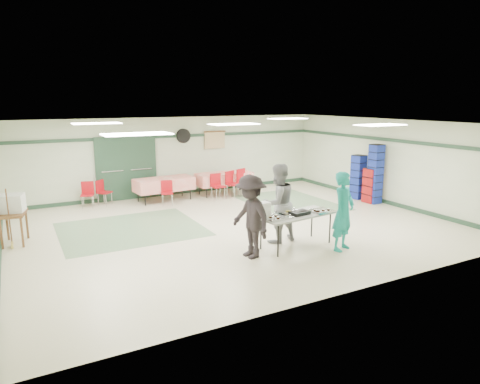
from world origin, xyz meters
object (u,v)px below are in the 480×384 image
dining_table_a (224,178)px  chair_d (167,190)px  chair_loose_b (88,192)px  broom (9,217)px  crate_stack_blue_b (375,174)px  printer_table (13,217)px  volunteer_dark (251,217)px  chair_c (243,179)px  chair_loose_a (102,190)px  chair_a (232,181)px  crate_stack_blue_a (358,177)px  office_printer (12,203)px  volunteer_teal (343,211)px  volunteer_grey (278,203)px  chair_b (217,184)px  dining_table_b (164,184)px  crate_stack_red (372,185)px  serving_table (297,216)px

dining_table_a → chair_d: chair_d is taller
chair_loose_b → broom: (-2.14, -3.04, 0.21)m
crate_stack_blue_b → printer_table: size_ratio=2.12×
volunteer_dark → broom: size_ratio=1.31×
chair_c → dining_table_a: bearing=106.7°
chair_loose_a → crate_stack_blue_b: crate_stack_blue_b is taller
volunteer_dark → chair_a: size_ratio=1.98×
printer_table → crate_stack_blue_a: bearing=9.2°
office_printer → printer_table: bearing=-75.6°
volunteer_teal → office_printer: 7.57m
chair_c → office_printer: office_printer is taller
volunteer_grey → chair_d: size_ratio=2.38×
chair_b → broom: size_ratio=0.63×
chair_d → broom: size_ratio=0.58×
chair_loose_a → printer_table: chair_loose_a is taller
chair_a → broom: 7.09m
dining_table_b → crate_stack_blue_b: bearing=-36.4°
dining_table_b → crate_stack_red: bearing=-35.6°
chair_a → chair_d: 2.32m
serving_table → chair_c: (1.44, 5.18, -0.14)m
dining_table_b → broom: broom is taller
serving_table → dining_table_a: 5.83m
volunteer_grey → office_printer: volunteer_grey is taller
dining_table_a → printer_table: size_ratio=2.17×
office_printer → serving_table: bearing=-15.9°
chair_d → chair_b: bearing=16.6°
crate_stack_red → crate_stack_blue_b: (0.00, -0.11, 0.39)m
serving_table → volunteer_teal: bearing=-48.4°
serving_table → crate_stack_red: size_ratio=1.68×
volunteer_grey → office_printer: (-5.47, 2.83, 0.02)m
dining_table_a → chair_a: size_ratio=2.18×
dining_table_b → serving_table: bearing=-83.3°
chair_loose_a → crate_stack_red: bearing=-68.5°
crate_stack_red → printer_table: (-10.30, 0.89, 0.06)m
chair_d → printer_table: bearing=-139.5°
crate_stack_blue_a → volunteer_grey: bearing=-152.7°
volunteer_teal → chair_loose_a: 7.86m
serving_table → office_printer: size_ratio=3.69×
dining_table_a → dining_table_b: size_ratio=0.99×
crate_stack_blue_b → crate_stack_blue_a: bearing=90.0°
chair_b → crate_stack_red: size_ratio=0.75×
chair_loose_a → crate_stack_blue_a: size_ratio=0.54×
volunteer_grey → broom: 6.09m
serving_table → volunteer_teal: 1.04m
volunteer_dark → crate_stack_blue_a: 6.66m
broom → volunteer_teal: bearing=-39.1°
volunteer_dark → volunteer_teal: bearing=69.9°
chair_a → chair_loose_a: bearing=145.1°
dining_table_a → broom: 7.27m
chair_b → dining_table_b: bearing=156.5°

